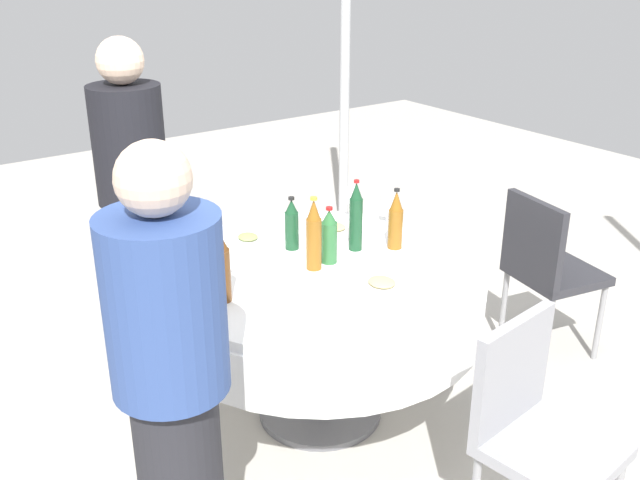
{
  "coord_description": "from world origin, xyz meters",
  "views": [
    {
      "loc": [
        -2.25,
        1.61,
        2.03
      ],
      "look_at": [
        0.0,
        0.0,
        0.87
      ],
      "focal_mm": 40.56,
      "sensor_mm": 36.0,
      "label": 1
    }
  ],
  "objects_px": {
    "bottle_amber_north": "(314,236)",
    "chair_front": "(546,264)",
    "bottle_green_inner": "(329,237)",
    "bottle_dark_green_west": "(292,225)",
    "person_rear": "(135,199)",
    "bottle_amber_front": "(396,221)",
    "person_west": "(173,390)",
    "bottle_dark_green_rear": "(356,217)",
    "plate_far": "(248,240)",
    "wine_glass_north": "(352,196)",
    "plate_right": "(382,285)",
    "dining_table": "(320,298)",
    "plate_mid": "(335,229)",
    "bottle_brown_left": "(221,268)",
    "wine_glass_inner": "(388,204)",
    "chair_south": "(533,423)"
  },
  "relations": [
    {
      "from": "bottle_amber_north",
      "to": "chair_front",
      "type": "height_order",
      "value": "bottle_amber_north"
    },
    {
      "from": "bottle_green_inner",
      "to": "bottle_amber_north",
      "type": "relative_size",
      "value": 0.79
    },
    {
      "from": "bottle_dark_green_west",
      "to": "person_rear",
      "type": "height_order",
      "value": "person_rear"
    },
    {
      "from": "bottle_amber_front",
      "to": "person_west",
      "type": "relative_size",
      "value": 0.18
    },
    {
      "from": "bottle_dark_green_rear",
      "to": "plate_far",
      "type": "xyz_separation_m",
      "value": [
        0.35,
        0.35,
        -0.14
      ]
    },
    {
      "from": "bottle_dark_green_west",
      "to": "wine_glass_north",
      "type": "relative_size",
      "value": 1.59
    },
    {
      "from": "plate_right",
      "to": "chair_front",
      "type": "distance_m",
      "value": 1.16
    },
    {
      "from": "dining_table",
      "to": "plate_mid",
      "type": "height_order",
      "value": "plate_mid"
    },
    {
      "from": "dining_table",
      "to": "plate_far",
      "type": "distance_m",
      "value": 0.46
    },
    {
      "from": "bottle_dark_green_west",
      "to": "wine_glass_north",
      "type": "distance_m",
      "value": 0.48
    },
    {
      "from": "plate_right",
      "to": "bottle_brown_left",
      "type": "bearing_deg",
      "value": 64.0
    },
    {
      "from": "plate_right",
      "to": "chair_front",
      "type": "relative_size",
      "value": 0.3
    },
    {
      "from": "dining_table",
      "to": "bottle_amber_front",
      "type": "xyz_separation_m",
      "value": [
        -0.03,
        -0.39,
        0.28
      ]
    },
    {
      "from": "dining_table",
      "to": "bottle_green_inner",
      "type": "xyz_separation_m",
      "value": [
        0.02,
        -0.06,
        0.26
      ]
    },
    {
      "from": "bottle_dark_green_west",
      "to": "plate_far",
      "type": "bearing_deg",
      "value": 34.72
    },
    {
      "from": "bottle_amber_north",
      "to": "person_west",
      "type": "distance_m",
      "value": 1.07
    },
    {
      "from": "dining_table",
      "to": "bottle_dark_green_west",
      "type": "relative_size",
      "value": 5.73
    },
    {
      "from": "plate_far",
      "to": "plate_mid",
      "type": "xyz_separation_m",
      "value": [
        -0.13,
        -0.4,
        -0.0
      ]
    },
    {
      "from": "bottle_dark_green_west",
      "to": "person_rear",
      "type": "distance_m",
      "value": 0.85
    },
    {
      "from": "bottle_green_inner",
      "to": "wine_glass_inner",
      "type": "bearing_deg",
      "value": -68.11
    },
    {
      "from": "plate_mid",
      "to": "person_rear",
      "type": "height_order",
      "value": "person_rear"
    },
    {
      "from": "dining_table",
      "to": "wine_glass_inner",
      "type": "distance_m",
      "value": 0.65
    },
    {
      "from": "bottle_green_inner",
      "to": "chair_front",
      "type": "xyz_separation_m",
      "value": [
        -0.26,
        -1.16,
        -0.34
      ]
    },
    {
      "from": "plate_right",
      "to": "wine_glass_inner",
      "type": "bearing_deg",
      "value": -42.28
    },
    {
      "from": "bottle_amber_front",
      "to": "wine_glass_north",
      "type": "bearing_deg",
      "value": -10.36
    },
    {
      "from": "dining_table",
      "to": "plate_right",
      "type": "bearing_deg",
      "value": -164.15
    },
    {
      "from": "dining_table",
      "to": "person_rear",
      "type": "relative_size",
      "value": 0.86
    },
    {
      "from": "person_west",
      "to": "plate_far",
      "type": "bearing_deg",
      "value": -71.33
    },
    {
      "from": "person_rear",
      "to": "chair_south",
      "type": "xyz_separation_m",
      "value": [
        -2.0,
        -0.56,
        -0.33
      ]
    },
    {
      "from": "bottle_brown_left",
      "to": "bottle_amber_north",
      "type": "relative_size",
      "value": 0.93
    },
    {
      "from": "bottle_brown_left",
      "to": "wine_glass_inner",
      "type": "bearing_deg",
      "value": -76.61
    },
    {
      "from": "bottle_green_inner",
      "to": "chair_south",
      "type": "height_order",
      "value": "bottle_green_inner"
    },
    {
      "from": "dining_table",
      "to": "plate_far",
      "type": "xyz_separation_m",
      "value": [
        0.41,
        0.11,
        0.16
      ]
    },
    {
      "from": "bottle_green_inner",
      "to": "bottle_amber_front",
      "type": "height_order",
      "value": "bottle_amber_front"
    },
    {
      "from": "dining_table",
      "to": "plate_far",
      "type": "bearing_deg",
      "value": 14.58
    },
    {
      "from": "bottle_green_inner",
      "to": "bottle_amber_north",
      "type": "distance_m",
      "value": 0.1
    },
    {
      "from": "bottle_amber_front",
      "to": "plate_right",
      "type": "relative_size",
      "value": 1.08
    },
    {
      "from": "bottle_dark_green_rear",
      "to": "wine_glass_inner",
      "type": "distance_m",
      "value": 0.36
    },
    {
      "from": "bottle_dark_green_rear",
      "to": "chair_front",
      "type": "distance_m",
      "value": 1.09
    },
    {
      "from": "person_rear",
      "to": "bottle_amber_front",
      "type": "bearing_deg",
      "value": -74.04
    },
    {
      "from": "wine_glass_inner",
      "to": "bottle_brown_left",
      "type": "bearing_deg",
      "value": 103.39
    },
    {
      "from": "person_rear",
      "to": "plate_mid",
      "type": "bearing_deg",
      "value": -67.31
    },
    {
      "from": "bottle_amber_north",
      "to": "wine_glass_inner",
      "type": "height_order",
      "value": "bottle_amber_north"
    },
    {
      "from": "plate_far",
      "to": "person_west",
      "type": "xyz_separation_m",
      "value": [
        -0.98,
        0.83,
        0.06
      ]
    },
    {
      "from": "plate_far",
      "to": "chair_front",
      "type": "relative_size",
      "value": 0.25
    },
    {
      "from": "person_rear",
      "to": "chair_front",
      "type": "xyz_separation_m",
      "value": [
        -1.2,
        -1.64,
        -0.33
      ]
    },
    {
      "from": "bottle_brown_left",
      "to": "bottle_amber_front",
      "type": "relative_size",
      "value": 1.05
    },
    {
      "from": "bottle_amber_north",
      "to": "plate_right",
      "type": "relative_size",
      "value": 1.23
    },
    {
      "from": "bottle_green_inner",
      "to": "chair_front",
      "type": "height_order",
      "value": "bottle_green_inner"
    },
    {
      "from": "bottle_dark_green_west",
      "to": "bottle_amber_front",
      "type": "bearing_deg",
      "value": -124.63
    }
  ]
}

